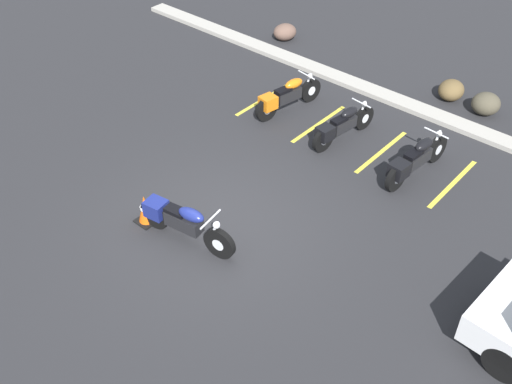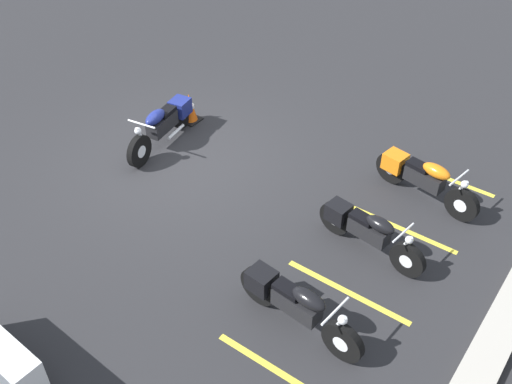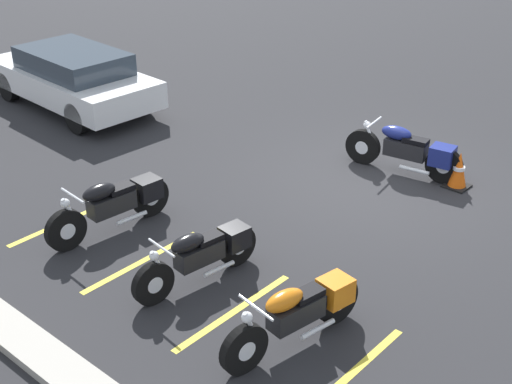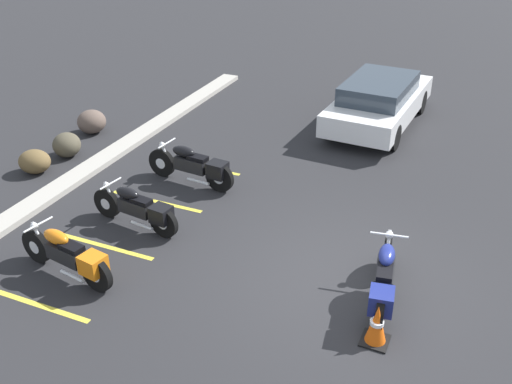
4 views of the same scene
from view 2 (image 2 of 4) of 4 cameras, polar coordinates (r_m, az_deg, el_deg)
ground at (r=11.87m, az=-6.96°, el=3.15°), size 60.00×60.00×0.00m
motorcycle_navy_featured at (r=12.15m, az=-8.75°, el=6.51°), size 2.15×0.71×0.85m
parked_bike_0 at (r=11.02m, az=15.49°, el=1.38°), size 0.70×2.07×0.82m
parked_bike_1 at (r=9.77m, az=10.42°, el=-3.54°), size 0.62×1.99×0.79m
parked_bike_2 at (r=8.56m, az=3.57°, el=-10.48°), size 0.61×2.13×0.84m
concrete_curb at (r=9.73m, az=23.13°, el=-10.15°), size 18.00×0.50×0.12m
traffic_cone at (r=12.85m, az=-6.34°, el=7.93°), size 0.40×0.40×0.64m
stall_line_0 at (r=11.88m, az=17.10°, el=1.50°), size 0.10×2.10×0.00m
stall_line_1 at (r=10.55m, az=13.42°, el=-3.30°), size 0.10×2.10×0.00m
stall_line_2 at (r=9.36m, az=8.68°, el=-9.37°), size 0.10×2.10×0.00m
stall_line_3 at (r=8.39m, az=2.47°, el=-16.92°), size 0.10×2.10×0.00m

